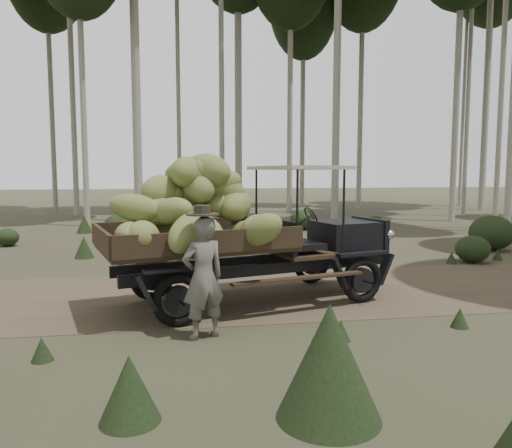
# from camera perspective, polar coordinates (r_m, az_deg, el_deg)

# --- Properties ---
(ground) EXTENTS (120.00, 120.00, 0.00)m
(ground) POSITION_cam_1_polar(r_m,az_deg,el_deg) (9.85, 6.10, -7.63)
(ground) COLOR #473D2B
(ground) RESTS_ON ground
(dirt_track) EXTENTS (70.00, 4.00, 0.01)m
(dirt_track) POSITION_cam_1_polar(r_m,az_deg,el_deg) (9.85, 6.10, -7.61)
(dirt_track) COLOR brown
(dirt_track) RESTS_ON ground
(banana_truck) EXTENTS (5.52, 3.35, 2.69)m
(banana_truck) POSITION_cam_1_polar(r_m,az_deg,el_deg) (8.42, -4.06, 0.94)
(banana_truck) COLOR black
(banana_truck) RESTS_ON ground
(farmer) EXTENTS (0.73, 0.62, 1.86)m
(farmer) POSITION_cam_1_polar(r_m,az_deg,el_deg) (6.97, -6.06, -5.91)
(farmer) COLOR #5F5D57
(farmer) RESTS_ON ground
(undergrowth) EXTENTS (21.51, 22.34, 1.38)m
(undergrowth) POSITION_cam_1_polar(r_m,az_deg,el_deg) (9.34, 14.21, -5.18)
(undergrowth) COLOR #233319
(undergrowth) RESTS_ON ground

